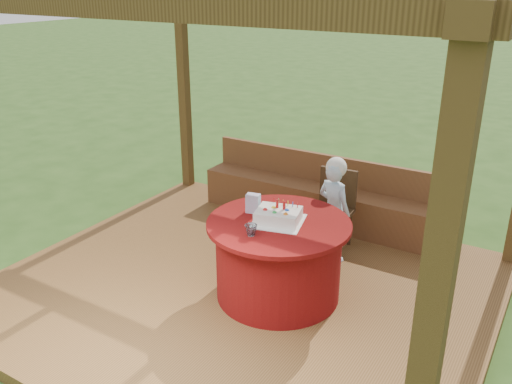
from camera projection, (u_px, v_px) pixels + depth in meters
ground at (243, 295)px, 5.30m from camera, size 60.00×60.00×0.00m
deck at (243, 290)px, 5.28m from camera, size 4.50×4.00×0.12m
pergola at (240, 41)px, 4.40m from camera, size 4.50×4.00×2.72m
bench at (320, 201)px, 6.52m from camera, size 3.00×0.42×0.80m
table at (278, 259)px, 4.95m from camera, size 1.30×1.30×0.75m
chair at (334, 206)px, 5.85m from camera, size 0.45×0.45×0.86m
elderly_woman at (334, 208)px, 5.54m from camera, size 0.45×0.36×1.12m
birthday_cake at (278, 216)px, 4.79m from camera, size 0.53×0.53×0.19m
gift_bag at (253, 203)px, 4.97m from camera, size 0.14×0.10×0.18m
drinking_glass at (251, 230)px, 4.54m from camera, size 0.14×0.14×0.10m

